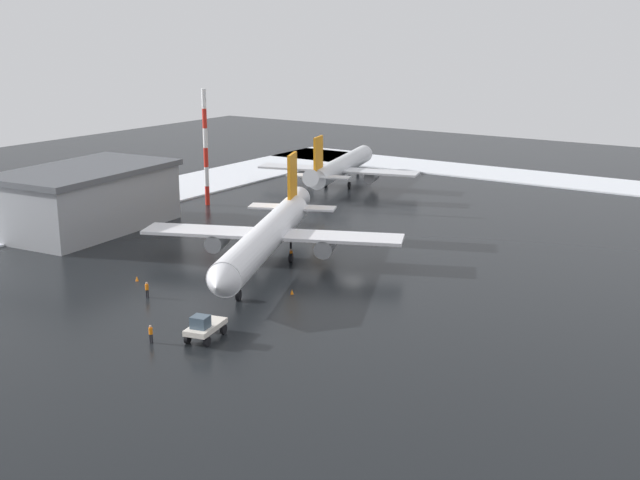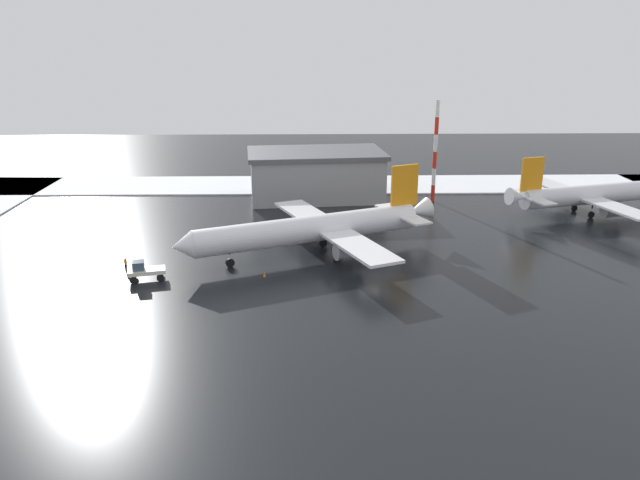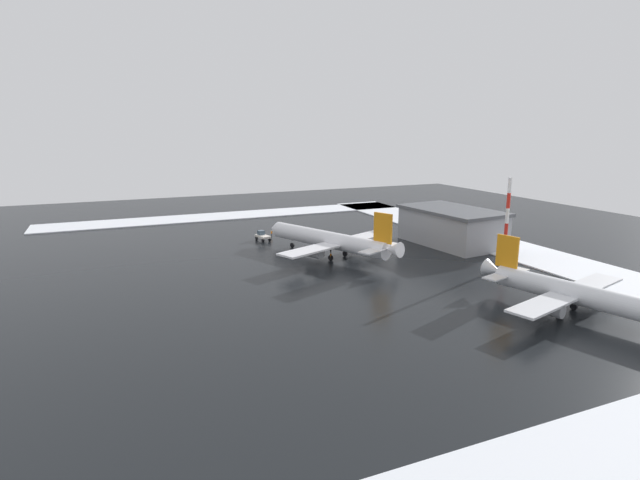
{
  "view_description": "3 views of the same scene",
  "coord_description": "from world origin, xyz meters",
  "px_view_note": "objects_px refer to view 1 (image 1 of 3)",
  "views": [
    {
      "loc": [
        79.37,
        48.18,
        27.74
      ],
      "look_at": [
        4.91,
        -1.54,
        3.83
      ],
      "focal_mm": 45.0,
      "sensor_mm": 36.0,
      "label": 1
    },
    {
      "loc": [
        7.96,
        74.29,
        28.99
      ],
      "look_at": [
        6.32,
        -0.06,
        4.62
      ],
      "focal_mm": 35.0,
      "sensor_mm": 36.0,
      "label": 2
    },
    {
      "loc": [
        -90.83,
        36.65,
        28.01
      ],
      "look_at": [
        5.86,
        -4.92,
        4.24
      ],
      "focal_mm": 28.0,
      "sensor_mm": 36.0,
      "label": 3
    }
  ],
  "objects_px": {
    "airplane_foreground_jet": "(341,166)",
    "traffic_cone_mid_line": "(137,279)",
    "ground_crew_mid_apron": "(291,255)",
    "antenna_mast": "(206,148)",
    "cargo_hangar": "(86,198)",
    "ground_crew_beside_wing": "(151,333)",
    "ground_crew_by_nose_gear": "(147,289)",
    "pushback_tug": "(204,326)",
    "traffic_cone_near_nose": "(292,292)",
    "airplane_far_rear": "(267,236)"
  },
  "relations": [
    {
      "from": "traffic_cone_mid_line",
      "to": "ground_crew_by_nose_gear",
      "type": "bearing_deg",
      "value": 56.22
    },
    {
      "from": "cargo_hangar",
      "to": "airplane_far_rear",
      "type": "bearing_deg",
      "value": 83.33
    },
    {
      "from": "ground_crew_mid_apron",
      "to": "airplane_far_rear",
      "type": "bearing_deg",
      "value": -31.49
    },
    {
      "from": "ground_crew_beside_wing",
      "to": "pushback_tug",
      "type": "bearing_deg",
      "value": 57.24
    },
    {
      "from": "airplane_far_rear",
      "to": "traffic_cone_near_nose",
      "type": "height_order",
      "value": "airplane_far_rear"
    },
    {
      "from": "antenna_mast",
      "to": "airplane_far_rear",
      "type": "bearing_deg",
      "value": 52.63
    },
    {
      "from": "traffic_cone_near_nose",
      "to": "traffic_cone_mid_line",
      "type": "relative_size",
      "value": 1.0
    },
    {
      "from": "ground_crew_beside_wing",
      "to": "cargo_hangar",
      "type": "xyz_separation_m",
      "value": [
        -25.33,
        -37.93,
        3.47
      ]
    },
    {
      "from": "airplane_foreground_jet",
      "to": "ground_crew_mid_apron",
      "type": "bearing_deg",
      "value": -170.05
    },
    {
      "from": "ground_crew_mid_apron",
      "to": "airplane_foreground_jet",
      "type": "bearing_deg",
      "value": -163.95
    },
    {
      "from": "pushback_tug",
      "to": "traffic_cone_mid_line",
      "type": "distance_m",
      "value": 20.18
    },
    {
      "from": "airplane_foreground_jet",
      "to": "ground_crew_mid_apron",
      "type": "xyz_separation_m",
      "value": [
        44.88,
        21.19,
        -2.47
      ]
    },
    {
      "from": "ground_crew_mid_apron",
      "to": "traffic_cone_mid_line",
      "type": "xyz_separation_m",
      "value": [
        15.59,
        -10.19,
        -0.7
      ]
    },
    {
      "from": "pushback_tug",
      "to": "traffic_cone_near_nose",
      "type": "relative_size",
      "value": 9.05
    },
    {
      "from": "ground_crew_mid_apron",
      "to": "cargo_hangar",
      "type": "xyz_separation_m",
      "value": [
        2.49,
        -33.54,
        3.47
      ]
    },
    {
      "from": "airplane_far_rear",
      "to": "ground_crew_mid_apron",
      "type": "xyz_separation_m",
      "value": [
        -3.11,
        1.27,
        -2.81
      ]
    },
    {
      "from": "airplane_foreground_jet",
      "to": "antenna_mast",
      "type": "height_order",
      "value": "antenna_mast"
    },
    {
      "from": "airplane_foreground_jet",
      "to": "traffic_cone_mid_line",
      "type": "xyz_separation_m",
      "value": [
        60.47,
        11.0,
        -3.17
      ]
    },
    {
      "from": "airplane_far_rear",
      "to": "traffic_cone_mid_line",
      "type": "height_order",
      "value": "airplane_far_rear"
    },
    {
      "from": "ground_crew_mid_apron",
      "to": "cargo_hangar",
      "type": "relative_size",
      "value": 0.06
    },
    {
      "from": "ground_crew_mid_apron",
      "to": "antenna_mast",
      "type": "height_order",
      "value": "antenna_mast"
    },
    {
      "from": "ground_crew_beside_wing",
      "to": "ground_crew_by_nose_gear",
      "type": "bearing_deg",
      "value": 150.86
    },
    {
      "from": "airplane_foreground_jet",
      "to": "traffic_cone_mid_line",
      "type": "relative_size",
      "value": 62.77
    },
    {
      "from": "ground_crew_mid_apron",
      "to": "traffic_cone_mid_line",
      "type": "height_order",
      "value": "ground_crew_mid_apron"
    },
    {
      "from": "airplane_foreground_jet",
      "to": "ground_crew_mid_apron",
      "type": "height_order",
      "value": "airplane_foreground_jet"
    },
    {
      "from": "ground_crew_beside_wing",
      "to": "airplane_far_rear",
      "type": "bearing_deg",
      "value": 116.72
    },
    {
      "from": "cargo_hangar",
      "to": "traffic_cone_near_nose",
      "type": "height_order",
      "value": "cargo_hangar"
    },
    {
      "from": "ground_crew_by_nose_gear",
      "to": "ground_crew_mid_apron",
      "type": "relative_size",
      "value": 1.0
    },
    {
      "from": "ground_crew_beside_wing",
      "to": "ground_crew_mid_apron",
      "type": "bearing_deg",
      "value": 112.78
    },
    {
      "from": "ground_crew_beside_wing",
      "to": "cargo_hangar",
      "type": "bearing_deg",
      "value": 160.08
    },
    {
      "from": "antenna_mast",
      "to": "traffic_cone_mid_line",
      "type": "xyz_separation_m",
      "value": [
        34.56,
        19.98,
        -8.95
      ]
    },
    {
      "from": "cargo_hangar",
      "to": "traffic_cone_mid_line",
      "type": "height_order",
      "value": "cargo_hangar"
    },
    {
      "from": "airplane_far_rear",
      "to": "ground_crew_beside_wing",
      "type": "bearing_deg",
      "value": -10.32
    },
    {
      "from": "ground_crew_by_nose_gear",
      "to": "ground_crew_mid_apron",
      "type": "xyz_separation_m",
      "value": [
        -19.02,
        5.07,
        0.0
      ]
    },
    {
      "from": "antenna_mast",
      "to": "traffic_cone_mid_line",
      "type": "relative_size",
      "value": 33.54
    },
    {
      "from": "ground_crew_mid_apron",
      "to": "traffic_cone_near_nose",
      "type": "bearing_deg",
      "value": 26.91
    },
    {
      "from": "pushback_tug",
      "to": "antenna_mast",
      "type": "height_order",
      "value": "antenna_mast"
    },
    {
      "from": "airplane_foreground_jet",
      "to": "pushback_tug",
      "type": "distance_m",
      "value": 75.27
    },
    {
      "from": "ground_crew_by_nose_gear",
      "to": "traffic_cone_near_nose",
      "type": "bearing_deg",
      "value": -119.62
    },
    {
      "from": "pushback_tug",
      "to": "traffic_cone_mid_line",
      "type": "bearing_deg",
      "value": -129.46
    },
    {
      "from": "pushback_tug",
      "to": "traffic_cone_near_nose",
      "type": "height_order",
      "value": "pushback_tug"
    },
    {
      "from": "antenna_mast",
      "to": "pushback_tug",
      "type": "bearing_deg",
      "value": 41.18
    },
    {
      "from": "traffic_cone_mid_line",
      "to": "ground_crew_mid_apron",
      "type": "bearing_deg",
      "value": 146.83
    },
    {
      "from": "airplane_far_rear",
      "to": "ground_crew_by_nose_gear",
      "type": "xyz_separation_m",
      "value": [
        15.91,
        -3.8,
        -2.81
      ]
    },
    {
      "from": "pushback_tug",
      "to": "airplane_far_rear",
      "type": "bearing_deg",
      "value": -170.02
    },
    {
      "from": "airplane_foreground_jet",
      "to": "traffic_cone_near_nose",
      "type": "distance_m",
      "value": 61.48
    },
    {
      "from": "pushback_tug",
      "to": "traffic_cone_near_nose",
      "type": "bearing_deg",
      "value": 170.04
    },
    {
      "from": "traffic_cone_near_nose",
      "to": "traffic_cone_mid_line",
      "type": "xyz_separation_m",
      "value": [
        5.94,
        -17.24,
        0.0
      ]
    },
    {
      "from": "pushback_tug",
      "to": "cargo_hangar",
      "type": "xyz_separation_m",
      "value": [
        -22.03,
        -41.42,
        3.16
      ]
    },
    {
      "from": "airplane_foreground_jet",
      "to": "airplane_far_rear",
      "type": "bearing_deg",
      "value": -172.78
    }
  ]
}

